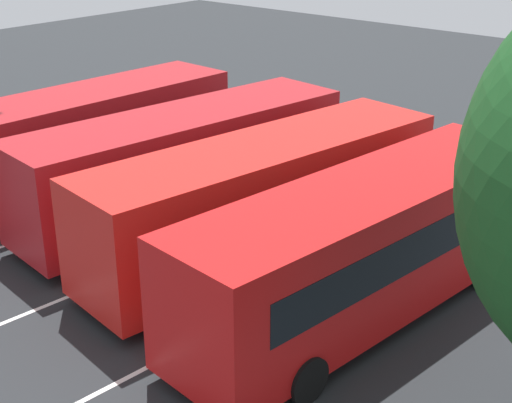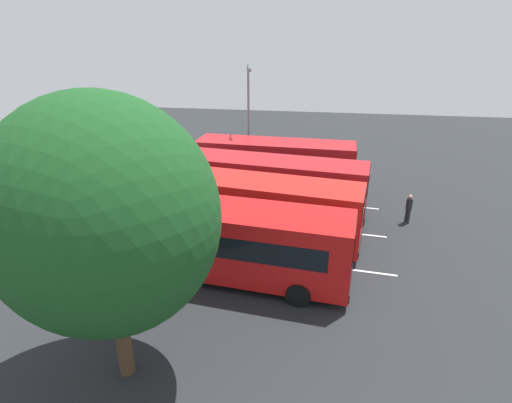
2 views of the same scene
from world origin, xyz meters
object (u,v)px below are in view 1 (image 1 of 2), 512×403
Objects in this scene: bus_far_left at (369,244)px; pedestrian at (337,130)px; bus_center_left at (266,196)px; bus_center_right at (185,161)px; bus_far_right at (85,136)px.

bus_far_left is 6.38× the size of pedestrian.
bus_far_left is at bearing -91.94° from bus_center_left.
bus_center_left is at bearing -91.19° from bus_center_right.
bus_center_left is 1.00× the size of bus_center_right.
bus_center_left is at bearing 85.89° from bus_far_left.
bus_center_left is at bearing -87.99° from bus_far_right.
bus_center_right is at bearing 89.77° from bus_center_left.
bus_far_left and bus_center_right have the same top height.
bus_center_right is 6.40× the size of pedestrian.
bus_far_left and bus_center_left have the same top height.
bus_far_right is at bearing 103.17° from bus_center_right.
bus_center_left is 6.41× the size of pedestrian.
bus_far_left is 3.43m from bus_center_left.
bus_far_left is at bearing -5.16° from pedestrian.
bus_far_left is 1.00× the size of bus_center_left.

